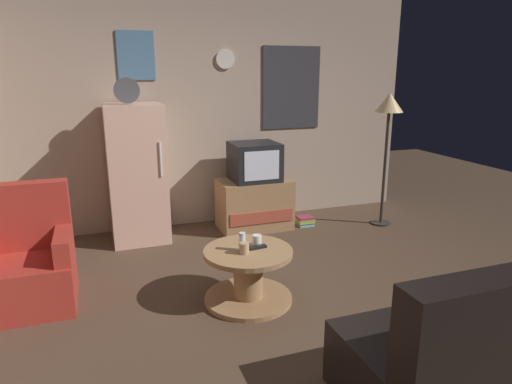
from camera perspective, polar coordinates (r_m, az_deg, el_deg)
name	(u,v)px	position (r m, az deg, el deg)	size (l,w,h in m)	color
ground_plane	(287,313)	(3.67, 3.96, -14.99)	(12.00, 12.00, 0.00)	#4C3828
wall_with_art	(208,108)	(5.53, -6.02, 10.44)	(5.20, 0.12, 2.79)	tan
fridge	(137,173)	(5.10, -14.78, 2.30)	(0.60, 0.62, 1.77)	beige
tv_stand	(254,204)	(5.40, -0.22, -1.53)	(0.84, 0.53, 0.59)	#9E754C
crt_tv	(254,162)	(5.27, -0.20, 3.86)	(0.54, 0.51, 0.44)	black
standing_lamp	(389,113)	(5.56, 16.39, 9.52)	(0.32, 0.32, 1.59)	#332D28
coffee_table	(248,275)	(3.74, -0.99, -10.46)	(0.72, 0.72, 0.45)	#9E754C
wine_glass	(242,242)	(3.62, -1.75, -6.26)	(0.05, 0.05, 0.15)	silver
mug_ceramic_white	(257,240)	(3.72, 0.11, -6.10)	(0.08, 0.08, 0.09)	silver
mug_ceramic_tan	(244,248)	(3.57, -1.50, -7.09)	(0.08, 0.08, 0.09)	tan
remote_control	(258,247)	(3.67, 0.20, -6.97)	(0.15, 0.04, 0.02)	black
armchair	(28,264)	(4.10, -26.76, -8.06)	(0.68, 0.68, 0.96)	#A52D23
couch	(498,349)	(3.04, 28.17, -17.02)	(1.70, 0.80, 0.92)	black
book_stack	(305,221)	(5.58, 6.19, -3.64)	(0.21, 0.16, 0.11)	#6AB9B2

